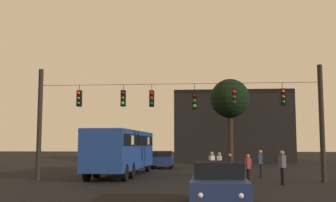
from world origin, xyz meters
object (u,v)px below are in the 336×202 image
pedestrian_crossing_center (230,164)px  pedestrian_trailing (282,165)px  pedestrian_crossing_right (261,162)px  car_far_left (162,159)px  car_near_right (218,183)px  tree_left_silhouette (230,99)px  pedestrian_far_side (212,164)px  pedestrian_near_bus (248,167)px  pedestrian_crossing_left (219,164)px  city_bus (122,148)px

pedestrian_crossing_center → pedestrian_trailing: bearing=-62.1°
pedestrian_trailing → pedestrian_crossing_right: bearing=96.7°
pedestrian_crossing_right → car_far_left: bearing=126.6°
car_near_right → pedestrian_crossing_center: car_near_right is taller
car_near_right → pedestrian_crossing_right: (3.10, 12.44, 0.20)m
pedestrian_trailing → tree_left_silhouette: 21.24m
pedestrian_crossing_center → pedestrian_far_side: bearing=-114.5°
car_near_right → pedestrian_trailing: (3.62, 8.00, 0.22)m
car_far_left → pedestrian_crossing_center: (5.33, -9.60, 0.04)m
pedestrian_trailing → pedestrian_far_side: pedestrian_trailing is taller
pedestrian_far_side → pedestrian_crossing_center: bearing=65.5°
pedestrian_crossing_right → pedestrian_far_side: (-3.13, -2.48, -0.04)m
pedestrian_near_bus → pedestrian_far_side: pedestrian_far_side is taller
pedestrian_trailing → tree_left_silhouette: (-1.36, 20.40, 5.73)m
pedestrian_near_bus → pedestrian_far_side: 2.28m
car_far_left → pedestrian_crossing_center: car_far_left is taller
car_far_left → pedestrian_far_side: bearing=-71.4°
pedestrian_crossing_left → pedestrian_far_side: 2.11m
city_bus → pedestrian_crossing_left: (6.51, -1.49, -0.97)m
city_bus → pedestrian_crossing_left: size_ratio=6.93×
pedestrian_crossing_center → pedestrian_crossing_right: (1.92, -0.18, 0.15)m
pedestrian_trailing → pedestrian_far_side: (-3.65, 1.96, -0.06)m
tree_left_silhouette → pedestrian_far_side: bearing=-97.1°
car_far_left → pedestrian_crossing_right: (7.25, -9.78, 0.20)m
car_far_left → pedestrian_crossing_right: size_ratio=2.51×
city_bus → pedestrian_crossing_right: bearing=-6.6°
car_near_right → pedestrian_far_side: 9.96m
car_near_right → tree_left_silhouette: bearing=85.4°
city_bus → pedestrian_far_side: city_bus is taller
car_near_right → pedestrian_near_bus: size_ratio=2.79×
car_near_right → pedestrian_near_bus: pedestrian_near_bus is taller
city_bus → pedestrian_trailing: size_ratio=6.23×
car_far_left → pedestrian_far_side: 12.93m
pedestrian_crossing_right → pedestrian_far_side: 3.99m
pedestrian_far_side → car_near_right: bearing=-89.8°
car_far_left → pedestrian_trailing: bearing=-61.3°
pedestrian_crossing_left → pedestrian_near_bus: 3.53m
city_bus → pedestrian_crossing_right: 9.23m
car_far_left → pedestrian_trailing: (7.77, -14.21, 0.22)m
city_bus → pedestrian_far_side: (6.00, -3.54, -0.91)m
pedestrian_near_bus → pedestrian_trailing: 1.87m
car_far_left → pedestrian_near_bus: bearing=-65.6°
pedestrian_crossing_right → tree_left_silhouette: (-0.84, 15.96, 5.75)m
pedestrian_crossing_left → pedestrian_near_bus: pedestrian_crossing_left is taller
city_bus → pedestrian_near_bus: (7.96, -4.71, -0.99)m
car_near_right → pedestrian_trailing: bearing=65.6°
pedestrian_far_side → pedestrian_trailing: bearing=-28.2°
car_near_right → pedestrian_crossing_right: bearing=76.0°
city_bus → pedestrian_crossing_center: bearing=-7.0°
pedestrian_far_side → pedestrian_crossing_left: bearing=76.1°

